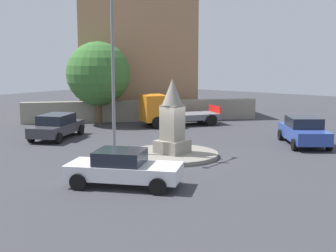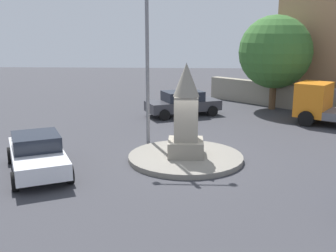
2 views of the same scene
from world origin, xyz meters
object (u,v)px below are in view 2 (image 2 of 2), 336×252
Objects in this scene: car_white_approaching at (37,153)px; tree_near_wall at (275,52)px; streetlamp at (147,29)px; monument at (186,115)px; truck_orange_waiting at (334,107)px; car_dark_grey_passing at (183,103)px.

tree_near_wall is (-11.00, -12.67, 2.97)m from car_white_approaching.
streetlamp is 1.84× the size of car_white_approaching.
monument is 0.64× the size of truck_orange_waiting.
car_dark_grey_passing is (-1.52, -6.29, -4.34)m from streetlamp.
car_white_approaching is 0.81× the size of truck_orange_waiting.
streetlamp reaches higher than tree_near_wall.
streetlamp is at bearing 49.68° from tree_near_wall.
truck_orange_waiting reaches higher than car_white_approaching.
truck_orange_waiting is (-9.68, -4.03, -4.08)m from streetlamp.
monument is at bearing -162.58° from car_white_approaching.
tree_near_wall is (-5.62, -10.98, 1.84)m from monument.
streetlamp reaches higher than car_white_approaching.
truck_orange_waiting is at bearing -157.41° from streetlamp.
tree_near_wall is at bearing -117.12° from monument.
car_white_approaching is at bearing 63.32° from car_dark_grey_passing.
monument is at bearing 91.37° from car_dark_grey_passing.
truck_orange_waiting is (-7.96, -6.35, -0.82)m from monument.
car_white_approaching is 15.58m from truck_orange_waiting.
tree_near_wall reaches higher than monument.
streetlamp is at bearing -53.44° from monument.
truck_orange_waiting is (-13.34, -8.04, 0.31)m from car_white_approaching.
streetlamp is at bearing 22.59° from truck_orange_waiting.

